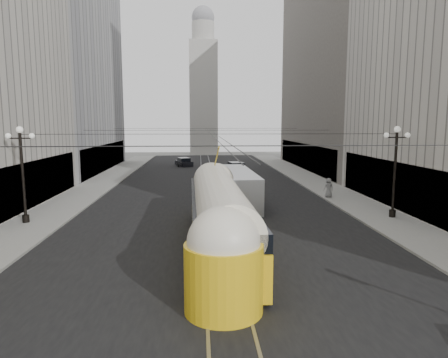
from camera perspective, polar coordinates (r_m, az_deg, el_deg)
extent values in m
cube|color=black|center=(41.83, -2.14, -1.26)|extent=(20.00, 85.00, 0.02)
cube|color=gray|center=(46.59, -17.17, -0.57)|extent=(4.00, 72.00, 0.15)
cube|color=gray|center=(47.08, 12.51, -0.31)|extent=(4.00, 72.00, 0.15)
cube|color=gray|center=(41.81, -3.17, -1.27)|extent=(0.12, 85.00, 0.04)
cube|color=gray|center=(41.85, -1.11, -1.25)|extent=(0.12, 85.00, 0.04)
cube|color=black|center=(35.60, -25.04, -0.39)|extent=(0.10, 18.00, 3.60)
cube|color=#999999|center=(60.31, -22.62, 14.33)|extent=(12.00, 28.00, 28.00)
cube|color=black|center=(58.45, -16.46, 3.03)|extent=(0.10, 25.20, 3.60)
cube|color=black|center=(34.56, 22.28, -0.46)|extent=(0.10, 18.00, 3.60)
cube|color=#514C47|center=(61.22, 17.28, 16.36)|extent=(12.00, 32.00, 32.00)
cube|color=black|center=(58.91, 11.29, 3.24)|extent=(0.10, 28.80, 3.60)
cube|color=#B2AFA8|center=(88.93, -2.94, 11.39)|extent=(6.00, 6.00, 24.00)
cylinder|color=#B2AFA8|center=(90.84, -3.01, 20.24)|extent=(4.80, 4.80, 4.00)
sphere|color=gray|center=(91.52, -3.02, 22.05)|extent=(4.80, 4.80, 4.80)
cylinder|color=black|center=(29.41, -26.78, 0.15)|extent=(0.18, 0.18, 6.00)
cylinder|color=black|center=(29.87, -26.45, -5.08)|extent=(0.44, 0.44, 0.50)
cylinder|color=black|center=(29.20, -27.10, 5.21)|extent=(1.60, 0.08, 0.08)
sphere|color=white|center=(29.19, -27.17, 6.29)|extent=(0.44, 0.44, 0.44)
sphere|color=white|center=(29.51, -28.46, 5.43)|extent=(0.36, 0.36, 0.36)
sphere|color=white|center=(28.91, -25.75, 5.57)|extent=(0.36, 0.36, 0.36)
cylinder|color=black|center=(30.22, 23.19, 0.55)|extent=(0.18, 0.18, 6.00)
cylinder|color=black|center=(30.67, 22.91, -4.55)|extent=(0.44, 0.44, 0.50)
cylinder|color=black|center=(30.03, 23.47, 5.48)|extent=(1.60, 0.08, 0.08)
sphere|color=white|center=(30.01, 23.52, 6.52)|extent=(0.44, 0.44, 0.44)
sphere|color=white|center=(29.69, 22.18, 5.81)|extent=(0.36, 0.36, 0.36)
sphere|color=white|center=(30.37, 24.75, 5.71)|extent=(0.36, 0.36, 0.36)
cylinder|color=black|center=(12.83, 0.82, 4.74)|extent=(25.00, 0.03, 0.03)
cylinder|color=black|center=(26.80, -1.45, 6.44)|extent=(25.00, 0.03, 0.03)
cylinder|color=black|center=(40.79, -2.17, 6.97)|extent=(25.00, 0.03, 0.03)
cylinder|color=black|center=(54.78, -2.52, 7.23)|extent=(25.00, 0.03, 0.03)
cylinder|color=black|center=(44.79, -2.29, 6.81)|extent=(0.03, 72.00, 0.03)
cylinder|color=black|center=(44.80, -1.77, 6.81)|extent=(0.03, 72.00, 0.03)
cube|color=gold|center=(21.82, -0.79, -6.83)|extent=(3.18, 15.29, 1.85)
cube|color=black|center=(22.06, -0.79, -9.02)|extent=(3.17, 14.84, 0.33)
cube|color=black|center=(21.55, -0.80, -3.75)|extent=(3.20, 15.07, 0.92)
cylinder|color=silver|center=(21.49, -0.80, -2.90)|extent=(2.85, 15.06, 2.50)
cylinder|color=gold|center=(14.65, -0.06, -13.96)|extent=(2.83, 2.83, 2.50)
sphere|color=silver|center=(14.21, -0.06, -9.07)|extent=(2.61, 2.61, 2.61)
cylinder|color=gold|center=(29.13, -1.15, -2.84)|extent=(2.83, 2.83, 2.50)
sphere|color=silver|center=(28.92, -1.16, -0.30)|extent=(2.61, 2.61, 2.61)
sphere|color=#FFF2BF|center=(13.72, 0.13, -17.02)|extent=(0.36, 0.36, 0.36)
cube|color=#B2B4B8|center=(33.59, 2.14, -1.14)|extent=(2.59, 10.88, 2.70)
cube|color=black|center=(33.52, 2.14, -0.37)|extent=(2.60, 10.51, 0.99)
cube|color=black|center=(28.29, 3.21, -2.22)|extent=(2.08, 0.16, 1.26)
cylinder|color=black|center=(30.12, 0.67, -4.03)|extent=(0.30, 0.90, 0.90)
cylinder|color=black|center=(30.37, 4.92, -3.96)|extent=(0.30, 0.90, 0.90)
cylinder|color=black|center=(37.23, -0.14, -1.71)|extent=(0.30, 0.90, 0.90)
cylinder|color=black|center=(37.42, 3.30, -1.67)|extent=(0.30, 0.90, 0.90)
cube|color=silver|center=(54.04, 1.74, 1.38)|extent=(2.71, 4.97, 0.83)
cube|color=black|center=(53.97, 1.74, 2.00)|extent=(2.12, 2.84, 0.79)
cylinder|color=black|center=(52.40, 0.95, 0.99)|extent=(0.22, 0.67, 0.67)
cylinder|color=black|center=(52.57, 2.85, 1.01)|extent=(0.22, 0.67, 0.67)
cylinder|color=black|center=(55.57, 0.70, 1.39)|extent=(0.22, 0.67, 0.67)
cylinder|color=black|center=(55.73, 2.48, 1.41)|extent=(0.22, 0.67, 0.67)
cube|color=black|center=(63.27, -5.75, 2.26)|extent=(3.06, 4.55, 0.75)
cube|color=black|center=(63.22, -5.76, 2.74)|extent=(2.22, 2.69, 0.71)
cylinder|color=black|center=(61.90, -6.52, 1.99)|extent=(0.22, 0.60, 0.60)
cylinder|color=black|center=(61.84, -5.08, 2.00)|extent=(0.22, 0.60, 0.60)
cylinder|color=black|center=(64.74, -6.39, 2.25)|extent=(0.22, 0.60, 0.60)
cylinder|color=black|center=(64.68, -5.01, 2.27)|extent=(0.22, 0.60, 0.60)
imported|color=slate|center=(36.76, 14.71, -1.21)|extent=(0.88, 0.58, 1.72)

